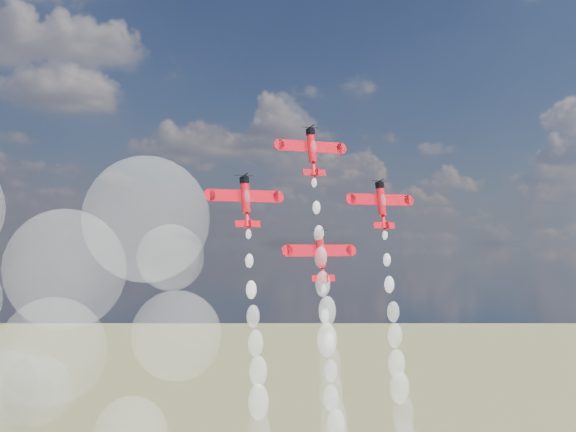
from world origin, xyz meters
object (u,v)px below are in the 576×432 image
(plane_lead, at_px, (312,151))
(plane_right, at_px, (382,204))
(plane_left, at_px, (246,200))
(plane_slot, at_px, (321,255))

(plane_lead, relative_size, plane_right, 1.00)
(plane_lead, bearing_deg, plane_right, -7.06)
(plane_left, xyz_separation_m, plane_slot, (14.61, -1.81, -10.07))
(plane_left, distance_m, plane_slot, 17.83)
(plane_lead, height_order, plane_right, plane_lead)
(plane_lead, height_order, plane_slot, plane_lead)
(plane_right, bearing_deg, plane_lead, 172.94)
(plane_lead, distance_m, plane_left, 17.83)
(plane_left, bearing_deg, plane_right, 0.00)
(plane_lead, xyz_separation_m, plane_slot, (0.00, -3.62, -20.13))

